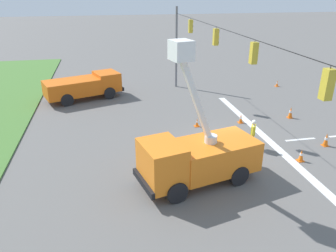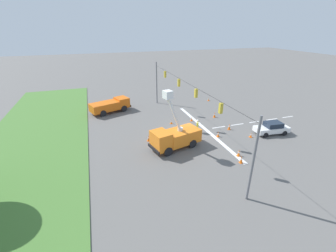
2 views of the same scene
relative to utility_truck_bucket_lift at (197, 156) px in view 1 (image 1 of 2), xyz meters
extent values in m
plane|color=#605E5B|center=(3.34, -2.63, -1.43)|extent=(200.00, 200.00, 0.00)
cube|color=silver|center=(3.34, -5.68, -1.43)|extent=(17.60, 0.50, 0.01)
cube|color=silver|center=(3.34, -7.68, -1.43)|extent=(0.20, 2.00, 0.01)
cylinder|color=slate|center=(16.34, -2.63, 2.17)|extent=(0.20, 0.20, 7.20)
cylinder|color=black|center=(3.34, -2.63, 5.17)|extent=(26.00, 0.03, 0.03)
cylinder|color=black|center=(-4.61, -2.63, 5.12)|extent=(0.02, 0.02, 0.10)
cube|color=gold|center=(-4.61, -2.63, 4.59)|extent=(0.32, 0.28, 0.96)
cylinder|color=black|center=(-4.61, -2.79, 4.91)|extent=(0.16, 0.05, 0.16)
cylinder|color=yellow|center=(-4.61, -2.79, 4.59)|extent=(0.16, 0.05, 0.16)
cylinder|color=black|center=(-4.61, -2.79, 4.27)|extent=(0.16, 0.05, 0.16)
cylinder|color=black|center=(0.56, -2.63, 5.12)|extent=(0.02, 0.02, 0.10)
cube|color=gold|center=(0.56, -2.63, 4.59)|extent=(0.32, 0.28, 0.96)
cylinder|color=black|center=(0.56, -2.79, 4.91)|extent=(0.16, 0.05, 0.16)
cylinder|color=black|center=(0.56, -2.79, 4.59)|extent=(0.16, 0.05, 0.16)
cylinder|color=yellow|center=(0.56, -2.79, 4.27)|extent=(0.16, 0.05, 0.16)
cylinder|color=black|center=(5.75, -2.63, 5.12)|extent=(0.02, 0.02, 0.10)
cube|color=gold|center=(5.75, -2.63, 4.59)|extent=(0.32, 0.28, 0.96)
cylinder|color=black|center=(5.75, -2.79, 4.91)|extent=(0.16, 0.05, 0.16)
cylinder|color=yellow|center=(5.75, -2.79, 4.59)|extent=(0.16, 0.05, 0.16)
cylinder|color=black|center=(5.75, -2.79, 4.27)|extent=(0.16, 0.05, 0.16)
cylinder|color=black|center=(11.54, -2.63, 5.12)|extent=(0.02, 0.02, 0.10)
cube|color=gold|center=(11.54, -2.63, 4.59)|extent=(0.32, 0.28, 0.96)
cylinder|color=yellow|center=(11.54, -2.79, 4.91)|extent=(0.16, 0.05, 0.16)
cylinder|color=black|center=(11.54, -2.79, 4.59)|extent=(0.16, 0.05, 0.16)
cylinder|color=black|center=(11.54, -2.79, 4.27)|extent=(0.16, 0.05, 0.16)
cube|color=orange|center=(0.24, -0.99, -0.20)|extent=(3.22, 4.38, 1.47)
cube|color=orange|center=(-0.43, 1.73, 0.01)|extent=(2.59, 2.17, 1.89)
cube|color=#1E2838|center=(-0.57, 2.30, 0.35)|extent=(1.96, 0.57, 0.85)
cube|color=black|center=(-0.65, 2.63, -0.78)|extent=(2.32, 0.72, 0.30)
cylinder|color=black|center=(-1.42, 1.26, -0.93)|extent=(0.51, 1.04, 1.00)
cylinder|color=black|center=(0.68, 1.77, -0.93)|extent=(0.51, 1.04, 1.00)
cylinder|color=black|center=(-0.64, -1.93, -0.93)|extent=(0.51, 1.04, 1.00)
cylinder|color=black|center=(1.46, -1.42, -0.93)|extent=(0.51, 1.04, 1.00)
cylinder|color=silver|center=(0.18, -0.72, 0.72)|extent=(0.60, 0.60, 0.36)
cube|color=white|center=(-0.02, 0.08, 2.63)|extent=(0.68, 1.87, 4.27)
cube|color=white|center=(-0.22, 0.88, 4.97)|extent=(1.06, 0.99, 0.80)
cube|color=orange|center=(13.87, 6.68, -0.31)|extent=(3.67, 4.82, 1.24)
cube|color=orange|center=(14.90, 3.81, -0.17)|extent=(2.76, 2.49, 1.53)
cube|color=#1E2838|center=(15.11, 3.20, 0.10)|extent=(1.93, 0.77, 0.69)
cube|color=black|center=(15.23, 2.87, -0.78)|extent=(2.28, 0.95, 0.30)
cylinder|color=black|center=(15.84, 4.40, -0.93)|extent=(0.60, 1.04, 1.00)
cylinder|color=black|center=(13.79, 3.67, -0.93)|extent=(0.60, 1.04, 1.00)
cylinder|color=black|center=(14.64, 7.76, -0.93)|extent=(0.60, 1.04, 1.00)
cylinder|color=black|center=(12.59, 7.03, -0.93)|extent=(0.60, 1.04, 1.00)
cylinder|color=#383842|center=(2.77, -4.15, -1.01)|extent=(0.18, 0.18, 0.85)
cylinder|color=#383842|center=(2.95, -4.25, -1.01)|extent=(0.18, 0.18, 0.85)
cube|color=yellow|center=(2.86, -4.20, -0.28)|extent=(0.47, 0.40, 0.60)
cube|color=silver|center=(2.86, -4.20, -0.28)|extent=(0.41, 0.27, 0.62)
cylinder|color=yellow|center=(2.62, -4.07, -0.25)|extent=(0.11, 0.11, 0.55)
cylinder|color=yellow|center=(3.10, -4.33, -0.25)|extent=(0.11, 0.11, 0.55)
sphere|color=tan|center=(2.86, -4.20, 0.15)|extent=(0.22, 0.22, 0.22)
sphere|color=white|center=(2.86, -4.20, 0.21)|extent=(0.26, 0.26, 0.26)
cube|color=orange|center=(0.88, -6.16, -1.42)|extent=(0.36, 0.36, 0.03)
cone|color=orange|center=(0.88, -6.16, -1.06)|extent=(0.27, 0.27, 0.68)
cylinder|color=white|center=(0.88, -6.16, -1.03)|extent=(0.17, 0.17, 0.12)
cube|color=orange|center=(2.54, 2.40, -1.42)|extent=(0.36, 0.36, 0.03)
cone|color=orange|center=(2.54, 2.40, -1.05)|extent=(0.28, 0.28, 0.70)
cylinder|color=white|center=(2.54, 2.40, -1.01)|extent=(0.17, 0.17, 0.13)
cube|color=orange|center=(6.60, -1.94, -1.42)|extent=(0.36, 0.36, 0.03)
cone|color=orange|center=(6.60, -1.94, -1.13)|extent=(0.22, 0.22, 0.55)
cylinder|color=white|center=(6.60, -1.94, -1.10)|extent=(0.14, 0.14, 0.10)
cube|color=orange|center=(14.48, -12.07, -1.42)|extent=(0.36, 0.36, 0.03)
cone|color=orange|center=(14.48, -12.07, -1.12)|extent=(0.22, 0.22, 0.56)
cylinder|color=white|center=(14.48, -12.07, -1.10)|extent=(0.14, 0.14, 0.10)
cube|color=orange|center=(2.28, -8.65, -1.42)|extent=(0.36, 0.36, 0.03)
cone|color=orange|center=(2.28, -8.65, -1.01)|extent=(0.31, 0.31, 0.77)
cylinder|color=white|center=(2.28, -8.65, -0.98)|extent=(0.19, 0.19, 0.14)
cube|color=orange|center=(6.82, -8.98, -1.42)|extent=(0.36, 0.36, 0.03)
cone|color=orange|center=(6.82, -8.98, -1.00)|extent=(0.32, 0.32, 0.80)
cylinder|color=white|center=(6.82, -8.98, -0.96)|extent=(0.20, 0.20, 0.14)
cube|color=orange|center=(6.63, -5.10, -1.42)|extent=(0.36, 0.36, 0.03)
cone|color=orange|center=(6.63, -5.10, -1.10)|extent=(0.24, 0.24, 0.61)
cylinder|color=white|center=(6.63, -5.10, -1.07)|extent=(0.15, 0.15, 0.11)
camera|label=1|loc=(-13.08, 3.95, 7.31)|focal=35.00mm
camera|label=2|loc=(-21.02, 7.87, 11.31)|focal=24.00mm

